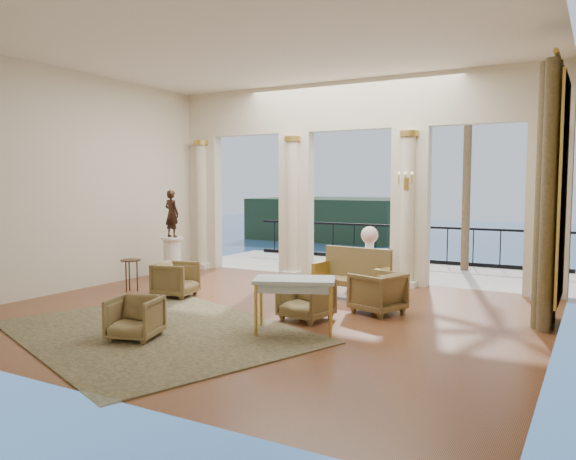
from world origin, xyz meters
The scene contains 23 objects.
floor centered at (0.00, 0.00, 0.00)m, with size 9.00×9.00×0.00m, color #4B2513.
room_walls centered at (0.00, -1.12, 2.88)m, with size 9.00×9.00×9.00m.
arcade centered at (0.00, 3.82, 2.58)m, with size 9.00×0.56×4.50m.
terrace centered at (0.00, 5.80, -0.05)m, with size 10.00×3.60×0.10m, color #AA9E8D.
balustrade centered at (0.00, 7.40, 0.41)m, with size 9.00×0.06×1.03m.
palm_tree centered at (2.00, 6.60, 4.09)m, with size 2.00×2.00×4.50m.
headland centered at (-30.00, 70.00, -3.00)m, with size 22.00×18.00×6.00m, color black.
sea centered at (0.00, 60.00, -6.00)m, with size 160.00×160.00×0.00m, color #235895.
curtain centered at (4.28, 1.50, 2.02)m, with size 0.33×1.40×4.09m.
window_frame centered at (4.47, 1.50, 2.10)m, with size 0.04×1.60×3.40m, color gold.
wall_sconce centered at (1.40, 3.51, 2.23)m, with size 0.30×0.11×0.33m.
rug centered at (-0.72, -1.80, 0.01)m, with size 4.46×3.47×0.02m, color #2F371D.
armchair_a centered at (-0.71, -2.23, 0.34)m, with size 0.65×0.61×0.67m, color #4D4020.
armchair_b centered at (0.87, -0.01, 0.37)m, with size 0.72×0.68×0.74m, color #4D4020.
armchair_c centered at (1.71, 1.00, 0.39)m, with size 0.75×0.71×0.78m, color #4D4020.
armchair_d centered at (-2.19, 0.38, 0.38)m, with size 0.73×0.68×0.75m, color #4D4020.
settee centered at (0.84, 2.04, 0.47)m, with size 1.50×0.79×0.95m.
game_table centered at (1.08, -0.79, 0.73)m, with size 1.34×1.07×0.81m.
pedestal centered at (-3.50, 1.80, 0.48)m, with size 0.54×0.54×0.99m.
statue centered at (-3.50, 1.80, 1.52)m, with size 0.39×0.25×1.06m, color black.
console_table centered at (0.60, 3.51, 0.64)m, with size 0.87×0.54×0.77m.
urn centered at (0.60, 3.51, 1.06)m, with size 0.38×0.38×0.50m.
side_table centered at (-3.36, 0.36, 0.57)m, with size 0.41×0.41×0.66m.
Camera 1 is at (4.98, -7.98, 2.20)m, focal length 35.00 mm.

